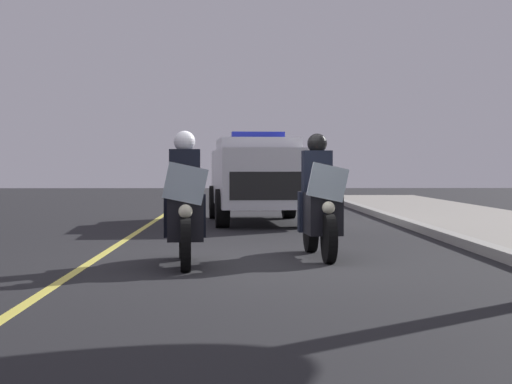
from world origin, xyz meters
The scene contains 6 objects.
ground_plane centered at (0.00, 0.00, 0.00)m, with size 80.00×80.00×0.00m, color black.
curb_strip centered at (0.00, 3.31, 0.07)m, with size 48.00×0.24×0.15m, color #9E9B93.
lane_stripe_center centered at (0.00, -2.18, 0.00)m, with size 48.00×0.12×0.01m, color #E0D14C.
police_motorcycle_lead_left centered at (0.18, -0.93, 0.70)m, with size 2.14×0.62×1.72m.
police_motorcycle_lead_right centered at (-0.67, 0.87, 0.70)m, with size 2.14×0.62×1.72m.
police_suv centered at (-8.13, 0.21, 1.07)m, with size 5.03×2.36×2.05m.
Camera 1 is at (11.03, -0.26, 1.24)m, focal length 59.66 mm.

